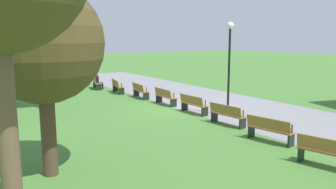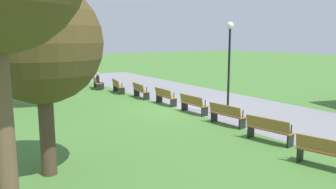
{
  "view_description": "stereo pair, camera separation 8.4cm",
  "coord_description": "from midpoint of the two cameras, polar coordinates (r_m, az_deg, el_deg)",
  "views": [
    {
      "loc": [
        13.76,
        -9.63,
        3.57
      ],
      "look_at": [
        -0.0,
        -0.71,
        0.8
      ],
      "focal_mm": 35.76,
      "sensor_mm": 36.0,
      "label": 1
    },
    {
      "loc": [
        13.8,
        -9.56,
        3.57
      ],
      "look_at": [
        -0.0,
        -0.71,
        0.8
      ],
      "focal_mm": 35.76,
      "sensor_mm": 36.0,
      "label": 2
    }
  ],
  "objects": [
    {
      "name": "tree_3",
      "position": [
        18.14,
        -20.91,
        11.67
      ],
      "size": [
        3.32,
        3.32,
        6.13
      ],
      "color": "#4C3828",
      "rests_on": "ground"
    },
    {
      "name": "bench_3",
      "position": [
        20.13,
        -4.62,
        0.7
      ],
      "size": [
        1.69,
        0.64,
        0.89
      ],
      "rotation": [
        0.0,
        0.0,
        -0.1
      ],
      "color": "#996633",
      "rests_on": "ground"
    },
    {
      "name": "bench_1",
      "position": [
        24.28,
        -11.98,
        2.05
      ],
      "size": [
        1.71,
        0.85,
        0.89
      ],
      "rotation": [
        0.0,
        0.0,
        -0.24
      ],
      "color": "#996633",
      "rests_on": "ground"
    },
    {
      "name": "bench_0",
      "position": [
        26.35,
        -15.25,
        2.5
      ],
      "size": [
        1.71,
        0.95,
        0.89
      ],
      "rotation": [
        0.0,
        0.0,
        -0.31
      ],
      "color": "#996633",
      "rests_on": "ground"
    },
    {
      "name": "bench_5",
      "position": [
        16.02,
        4.48,
        -1.6
      ],
      "size": [
        1.66,
        0.53,
        0.89
      ],
      "rotation": [
        0.0,
        0.0,
        0.03
      ],
      "color": "#996633",
      "rests_on": "ground"
    },
    {
      "name": "bench_2",
      "position": [
        22.21,
        -8.46,
        1.46
      ],
      "size": [
        1.7,
        0.75,
        0.89
      ],
      "rotation": [
        0.0,
        0.0,
        -0.17
      ],
      "color": "#996633",
      "rests_on": "ground"
    },
    {
      "name": "ground_plane",
      "position": [
        17.17,
        2.15,
        -2.42
      ],
      "size": [
        120.0,
        120.0,
        0.0
      ],
      "primitive_type": "plane",
      "color": "#477A33"
    },
    {
      "name": "path_paving",
      "position": [
        18.87,
        9.14,
        -1.43
      ],
      "size": [
        37.24,
        5.82,
        0.01
      ],
      "primitive_type": "cube",
      "color": "gray",
      "rests_on": "ground"
    },
    {
      "name": "tree_0",
      "position": [
        8.97,
        -20.47,
        8.09
      ],
      "size": [
        3.06,
        3.06,
        4.99
      ],
      "color": "#4C3828",
      "rests_on": "ground"
    },
    {
      "name": "bench_7",
      "position": [
        12.1,
        17.02,
        -5.69
      ],
      "size": [
        1.7,
        0.75,
        0.89
      ],
      "rotation": [
        0.0,
        0.0,
        0.17
      ],
      "color": "#996633",
      "rests_on": "ground"
    },
    {
      "name": "person_seated",
      "position": [
        24.0,
        -11.57,
        2.38
      ],
      "size": [
        0.42,
        0.57,
        1.2
      ],
      "rotation": [
        0.0,
        0.0,
        -0.24
      ],
      "color": "black",
      "rests_on": "ground"
    },
    {
      "name": "bench_8",
      "position": [
        10.32,
        25.72,
        -8.89
      ],
      "size": [
        1.71,
        0.85,
        0.89
      ],
      "rotation": [
        0.0,
        0.0,
        0.24
      ],
      "color": "#996633",
      "rests_on": "ground"
    },
    {
      "name": "lamp_post",
      "position": [
        15.45,
        10.58,
        7.15
      ],
      "size": [
        0.32,
        0.32,
        4.29
      ],
      "color": "black",
      "rests_on": "ground"
    },
    {
      "name": "bench_4",
      "position": [
        18.07,
        -0.36,
        -0.3
      ],
      "size": [
        1.66,
        0.53,
        0.89
      ],
      "rotation": [
        0.0,
        0.0,
        -0.03
      ],
      "color": "#996633",
      "rests_on": "ground"
    },
    {
      "name": "bench_6",
      "position": [
        14.02,
        10.14,
        -3.35
      ],
      "size": [
        1.69,
        0.64,
        0.89
      ],
      "rotation": [
        0.0,
        0.0,
        0.1
      ],
      "color": "#996633",
      "rests_on": "ground"
    }
  ]
}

